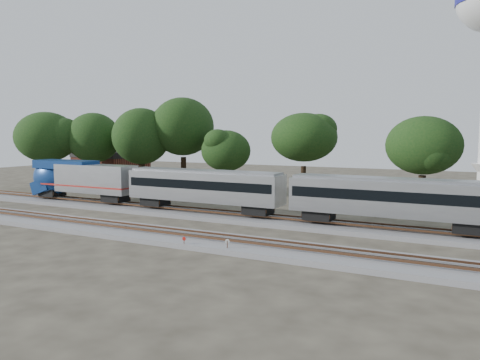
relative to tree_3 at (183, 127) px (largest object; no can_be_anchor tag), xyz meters
name	(u,v)px	position (x,y,z in m)	size (l,w,h in m)	color
ground	(161,226)	(12.08, -21.41, -9.38)	(160.00, 160.00, 0.00)	#383328
track_far	(196,214)	(12.08, -15.41, -9.18)	(160.00, 5.00, 0.73)	slate
track_near	(132,232)	(12.08, -25.41, -9.18)	(160.00, 5.00, 0.73)	slate
switch_stand_red	(184,241)	(18.92, -27.70, -8.80)	(0.29, 0.05, 0.92)	#512D19
switch_stand_white	(227,244)	(22.32, -27.31, -8.73)	(0.31, 0.15, 1.02)	#512D19
switch_lever	(166,241)	(16.65, -26.80, -9.23)	(0.50, 0.30, 0.30)	#512D19
brick_building	(111,167)	(-17.82, 4.33, -6.64)	(12.35, 9.51, 5.46)	brown
tree_0	(46,137)	(-19.15, -7.51, -1.48)	(8.05, 8.05, 11.35)	black
tree_1	(94,138)	(-12.97, -4.23, -1.60)	(7.93, 7.93, 11.18)	black
tree_2	(142,136)	(-4.52, -3.64, -1.36)	(8.17, 8.17, 11.52)	black
tree_3	(183,127)	(0.00, 0.00, 0.00)	(9.55, 9.55, 13.47)	black
tree_4	(226,151)	(7.49, -0.95, -3.28)	(6.23, 6.23, 8.78)	black
tree_5	(304,138)	(17.79, 0.94, -1.47)	(8.07, 8.07, 11.38)	black
tree_6	(423,146)	(32.24, -1.02, -2.27)	(7.25, 7.25, 10.23)	black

